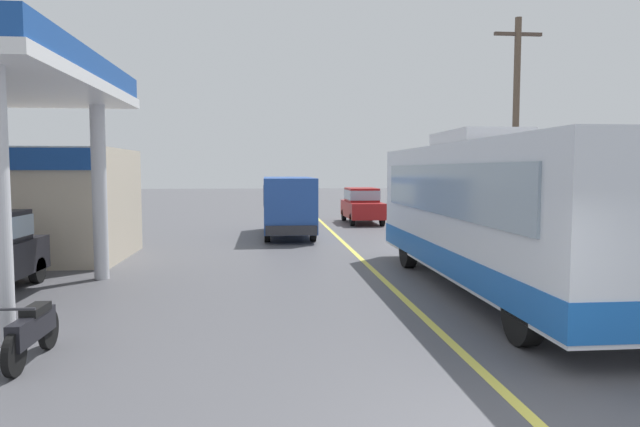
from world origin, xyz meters
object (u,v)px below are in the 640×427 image
Objects in this scene: motorcycle_parked_forecourt at (33,331)px; car_trailing_behind_bus at (362,204)px; coach_bus_main at (493,216)px; minibus_opposing_lane at (288,201)px.

car_trailing_behind_bus is at bearing 68.10° from motorcycle_parked_forecourt.
coach_bus_main is 2.63× the size of car_trailing_behind_bus.
motorcycle_parked_forecourt is at bearing -154.99° from coach_bus_main.
motorcycle_parked_forecourt is (-4.27, -15.32, -1.03)m from minibus_opposing_lane.
minibus_opposing_lane is at bearing -126.90° from car_trailing_behind_bus.
motorcycle_parked_forecourt is 0.43× the size of car_trailing_behind_bus.
motorcycle_parked_forecourt is 22.33m from car_trailing_behind_bus.
minibus_opposing_lane reaches higher than car_trailing_behind_bus.
coach_bus_main is at bearing 25.01° from motorcycle_parked_forecourt.
coach_bus_main reaches higher than car_trailing_behind_bus.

